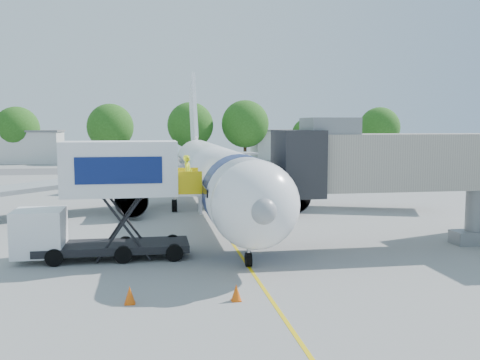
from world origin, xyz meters
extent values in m
plane|color=gray|center=(0.00, 0.00, 0.00)|extent=(160.00, 160.00, 0.00)
cube|color=yellow|center=(0.00, 0.00, 0.01)|extent=(0.15, 70.00, 0.01)
cube|color=#59595B|center=(0.00, 42.00, 0.00)|extent=(120.00, 10.00, 0.01)
cylinder|color=white|center=(0.00, 3.00, 3.00)|extent=(3.70, 28.00, 3.70)
sphere|color=white|center=(0.00, -11.00, 3.00)|extent=(3.70, 3.70, 3.70)
sphere|color=gray|center=(0.00, -12.55, 3.00)|extent=(1.10, 1.10, 1.10)
cone|color=white|center=(0.00, 20.00, 3.00)|extent=(3.70, 6.00, 3.70)
cube|color=white|center=(0.00, 21.00, 7.20)|extent=(0.35, 7.26, 8.29)
cube|color=#AAACAE|center=(9.00, 6.50, 2.30)|extent=(16.17, 9.32, 1.42)
cube|color=#AAACAE|center=(-9.00, 6.50, 2.30)|extent=(16.17, 9.32, 1.42)
cylinder|color=#999BA0|center=(5.50, 4.50, 1.30)|extent=(2.10, 3.60, 2.10)
cylinder|color=#999BA0|center=(-5.50, 4.50, 1.30)|extent=(2.10, 3.60, 2.10)
cube|color=black|center=(0.00, -11.30, 3.45)|extent=(2.60, 1.39, 0.81)
cylinder|color=navy|center=(0.00, -8.00, 3.00)|extent=(3.73, 2.00, 3.73)
cylinder|color=silver|center=(0.00, -9.50, 0.75)|extent=(0.16, 0.16, 1.50)
cylinder|color=black|center=(0.00, -9.50, 0.32)|extent=(0.25, 0.64, 0.64)
cylinder|color=black|center=(2.60, 6.00, 0.45)|extent=(0.35, 0.90, 0.90)
cylinder|color=black|center=(-2.60, 6.00, 0.45)|extent=(0.35, 0.90, 0.90)
cube|color=#A8A08F|center=(9.00, -7.00, 4.40)|extent=(13.60, 2.60, 2.80)
cube|color=black|center=(2.90, -7.00, 4.40)|extent=(2.00, 3.20, 3.20)
cube|color=slate|center=(4.50, -7.00, 6.20)|extent=(2.40, 2.40, 0.80)
cylinder|color=slate|center=(12.50, -7.00, 1.50)|extent=(0.90, 0.90, 3.00)
cube|color=slate|center=(12.50, -7.00, 0.35)|extent=(2.20, 1.20, 0.70)
cylinder|color=black|center=(11.60, -7.00, 0.35)|extent=(0.30, 0.70, 0.70)
cube|color=black|center=(-6.00, -7.00, 0.55)|extent=(7.00, 2.30, 0.35)
cube|color=white|center=(-9.30, -7.00, 1.35)|extent=(2.20, 2.20, 2.10)
cube|color=black|center=(-9.30, -7.00, 1.80)|extent=(1.90, 2.10, 0.70)
cube|color=white|center=(-5.60, -7.00, 4.25)|extent=(5.20, 2.40, 2.50)
cube|color=navy|center=(-5.60, -8.22, 4.25)|extent=(3.80, 0.04, 1.20)
cube|color=silver|center=(-2.45, -7.00, 3.05)|extent=(1.10, 2.20, 0.10)
cube|color=yellow|center=(-2.45, -8.05, 3.60)|extent=(1.10, 0.06, 1.10)
cube|color=yellow|center=(-2.45, -5.95, 3.60)|extent=(1.10, 0.06, 1.10)
cylinder|color=black|center=(-3.20, -8.05, 0.40)|extent=(0.80, 0.25, 0.80)
cylinder|color=black|center=(-3.20, -5.95, 0.40)|extent=(0.80, 0.25, 0.80)
cylinder|color=black|center=(-8.50, -8.05, 0.40)|extent=(0.80, 0.25, 0.80)
cylinder|color=black|center=(-8.50, -5.95, 0.40)|extent=(0.80, 0.25, 0.80)
imported|color=#D0DF17|center=(-2.48, -7.00, 3.97)|extent=(0.55, 0.71, 1.73)
cube|color=white|center=(2.99, -17.81, 0.78)|extent=(3.96, 2.12, 1.56)
cube|color=navy|center=(2.99, -17.81, 1.28)|extent=(2.29, 1.96, 0.39)
cylinder|color=black|center=(1.45, -18.63, 0.39)|extent=(0.79, 0.30, 0.78)
cylinder|color=black|center=(1.40, -17.07, 0.39)|extent=(0.79, 0.30, 0.78)
cylinder|color=black|center=(4.57, -18.54, 0.39)|extent=(0.79, 0.30, 0.78)
cylinder|color=black|center=(4.52, -16.98, 0.39)|extent=(0.79, 0.30, 0.78)
cone|color=#E3560B|center=(-1.26, -13.97, 0.30)|extent=(0.38, 0.38, 0.61)
cube|color=#E3560B|center=(-1.26, -13.97, 0.02)|extent=(0.35, 0.35, 0.03)
cone|color=#E3560B|center=(-5.00, -13.67, 0.32)|extent=(0.40, 0.40, 0.64)
cube|color=#E3560B|center=(-5.00, -13.67, 0.02)|extent=(0.36, 0.36, 0.04)
cube|color=silver|center=(-28.00, 60.00, 2.50)|extent=(18.00, 8.00, 5.00)
cube|color=slate|center=(-28.00, 60.00, 5.15)|extent=(18.40, 8.40, 0.30)
cube|color=silver|center=(22.00, 62.00, 2.50)|extent=(16.00, 7.00, 5.00)
cube|color=slate|center=(22.00, 62.00, 5.15)|extent=(16.40, 7.40, 0.30)
cylinder|color=#382314|center=(-25.52, 58.81, 1.61)|extent=(0.56, 0.56, 3.21)
sphere|color=#225115|center=(-25.52, 58.81, 5.53)|extent=(7.14, 7.14, 7.14)
cylinder|color=#382314|center=(-10.70, 57.05, 1.69)|extent=(0.56, 0.56, 3.38)
sphere|color=#225115|center=(-10.70, 57.05, 5.82)|extent=(7.51, 7.51, 7.51)
cylinder|color=#382314|center=(2.47, 59.33, 1.77)|extent=(0.56, 0.56, 3.53)
sphere|color=#225115|center=(2.47, 59.33, 6.08)|extent=(7.85, 7.85, 7.85)
cylinder|color=#382314|center=(11.79, 58.52, 1.83)|extent=(0.56, 0.56, 3.66)
sphere|color=#225115|center=(11.79, 58.52, 6.30)|extent=(8.14, 8.14, 8.14)
cylinder|color=#382314|center=(23.02, 58.34, 1.30)|extent=(0.56, 0.56, 2.60)
sphere|color=#225115|center=(23.02, 58.34, 4.48)|extent=(5.79, 5.79, 5.79)
cylinder|color=#382314|center=(36.33, 58.64, 1.64)|extent=(0.56, 0.56, 3.29)
sphere|color=#225115|center=(36.33, 58.64, 5.66)|extent=(7.30, 7.30, 7.30)
camera|label=1|loc=(-4.16, -32.28, 6.30)|focal=40.00mm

